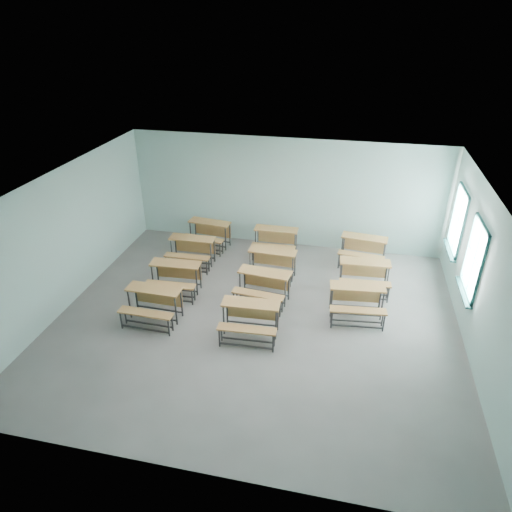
# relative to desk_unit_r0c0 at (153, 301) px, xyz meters

# --- Properties ---
(room) EXTENTS (9.04, 8.04, 3.24)m
(room) POSITION_rel_desk_unit_r0c0_xyz_m (2.34, 0.51, 1.08)
(room) COLOR gray
(room) RESTS_ON ground
(desk_unit_r0c0) EXTENTS (1.26, 0.86, 0.77)m
(desk_unit_r0c0) POSITION_rel_desk_unit_r0c0_xyz_m (0.00, 0.00, 0.00)
(desk_unit_r0c0) COLOR #A2713A
(desk_unit_r0c0) RESTS_ON ground
(desk_unit_r0c1) EXTENTS (1.27, 0.89, 0.77)m
(desk_unit_r0c1) POSITION_rel_desk_unit_r0c0_xyz_m (2.25, -0.08, 0.00)
(desk_unit_r0c1) COLOR #A2713A
(desk_unit_r0c1) RESTS_ON ground
(desk_unit_r1c0) EXTENTS (1.27, 0.89, 0.77)m
(desk_unit_r1c0) POSITION_rel_desk_unit_r0c0_xyz_m (0.06, 1.20, 0.00)
(desk_unit_r1c0) COLOR #A2713A
(desk_unit_r1c0) RESTS_ON ground
(desk_unit_r1c1) EXTENTS (1.32, 0.96, 0.77)m
(desk_unit_r1c1) POSITION_rel_desk_unit_r0c0_xyz_m (2.26, 1.25, 0.00)
(desk_unit_r1c1) COLOR #A2713A
(desk_unit_r1c1) RESTS_ON ground
(desk_unit_r1c2) EXTENTS (1.32, 0.96, 0.77)m
(desk_unit_r1c2) POSITION_rel_desk_unit_r0c0_xyz_m (4.47, 1.09, 0.00)
(desk_unit_r1c2) COLOR #A2713A
(desk_unit_r1c2) RESTS_ON ground
(desk_unit_r2c0) EXTENTS (1.25, 0.85, 0.77)m
(desk_unit_r2c0) POSITION_rel_desk_unit_r0c0_xyz_m (-0.02, 2.63, 0.00)
(desk_unit_r2c0) COLOR #A2713A
(desk_unit_r2c0) RESTS_ON ground
(desk_unit_r2c1) EXTENTS (1.27, 0.89, 0.77)m
(desk_unit_r2c1) POSITION_rel_desk_unit_r0c0_xyz_m (2.26, 2.36, 0.00)
(desk_unit_r2c1) COLOR #A2713A
(desk_unit_r2c1) RESTS_ON ground
(desk_unit_r2c2) EXTENTS (1.28, 0.90, 0.77)m
(desk_unit_r2c2) POSITION_rel_desk_unit_r0c0_xyz_m (4.62, 2.28, 0.00)
(desk_unit_r2c2) COLOR #A2713A
(desk_unit_r2c2) RESTS_ON ground
(desk_unit_r3c0) EXTENTS (1.33, 0.98, 0.77)m
(desk_unit_r3c0) POSITION_rel_desk_unit_r0c0_xyz_m (0.11, 3.76, 0.00)
(desk_unit_r3c0) COLOR #A2713A
(desk_unit_r3c0) RESTS_ON ground
(desk_unit_r3c1) EXTENTS (1.24, 0.84, 0.77)m
(desk_unit_r3c1) POSITION_rel_desk_unit_r0c0_xyz_m (2.12, 3.70, 0.00)
(desk_unit_r3c1) COLOR #A2713A
(desk_unit_r3c1) RESTS_ON ground
(desk_unit_r3c2) EXTENTS (1.32, 0.97, 0.77)m
(desk_unit_r3c2) POSITION_rel_desk_unit_r0c0_xyz_m (4.58, 3.69, 0.00)
(desk_unit_r3c2) COLOR #A2713A
(desk_unit_r3c2) RESTS_ON ground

